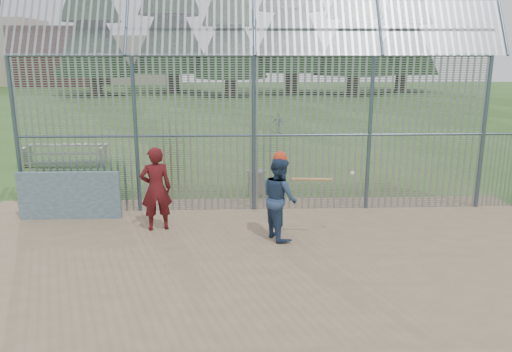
{
  "coord_description": "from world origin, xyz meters",
  "views": [
    {
      "loc": [
        -0.42,
        -9.14,
        4.09
      ],
      "look_at": [
        0.0,
        2.0,
        1.3
      ],
      "focal_mm": 35.0,
      "sensor_mm": 36.0,
      "label": 1
    }
  ],
  "objects_px": {
    "onlooker": "(156,189)",
    "bleacher": "(65,155)",
    "dugout_wall": "(70,195)",
    "trash_can": "(257,183)",
    "batter": "(280,198)"
  },
  "relations": [
    {
      "from": "onlooker",
      "to": "bleacher",
      "type": "xyz_separation_m",
      "value": [
        -4.46,
        7.04,
        -0.59
      ]
    },
    {
      "from": "dugout_wall",
      "to": "bleacher",
      "type": "xyz_separation_m",
      "value": [
        -2.17,
        6.19,
        -0.21
      ]
    },
    {
      "from": "trash_can",
      "to": "bleacher",
      "type": "relative_size",
      "value": 0.27
    },
    {
      "from": "dugout_wall",
      "to": "trash_can",
      "type": "xyz_separation_m",
      "value": [
        4.73,
        1.99,
        -0.24
      ]
    },
    {
      "from": "trash_can",
      "to": "onlooker",
      "type": "bearing_deg",
      "value": -130.6
    },
    {
      "from": "dugout_wall",
      "to": "bleacher",
      "type": "height_order",
      "value": "dugout_wall"
    },
    {
      "from": "batter",
      "to": "trash_can",
      "type": "height_order",
      "value": "batter"
    },
    {
      "from": "trash_can",
      "to": "batter",
      "type": "bearing_deg",
      "value": -83.93
    },
    {
      "from": "onlooker",
      "to": "bleacher",
      "type": "bearing_deg",
      "value": -72.02
    },
    {
      "from": "batter",
      "to": "onlooker",
      "type": "distance_m",
      "value": 2.89
    },
    {
      "from": "dugout_wall",
      "to": "trash_can",
      "type": "relative_size",
      "value": 3.05
    },
    {
      "from": "dugout_wall",
      "to": "bleacher",
      "type": "distance_m",
      "value": 6.56
    },
    {
      "from": "dugout_wall",
      "to": "onlooker",
      "type": "distance_m",
      "value": 2.47
    },
    {
      "from": "onlooker",
      "to": "trash_can",
      "type": "height_order",
      "value": "onlooker"
    },
    {
      "from": "dugout_wall",
      "to": "trash_can",
      "type": "distance_m",
      "value": 5.13
    }
  ]
}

